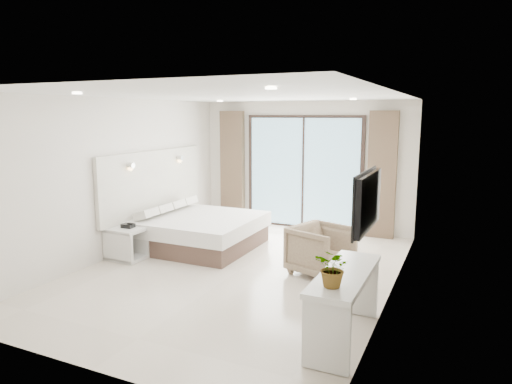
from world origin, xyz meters
TOP-DOWN VIEW (x-y plane):
  - ground at (0.00, 0.00)m, footprint 6.20×6.20m
  - room_shell at (-0.20, 0.82)m, footprint 4.62×6.22m
  - bed at (-1.28, 0.89)m, footprint 2.06×1.96m
  - nightstand at (-1.98, -0.26)m, footprint 0.61×0.50m
  - phone at (-1.96, -0.23)m, footprint 0.20×0.16m
  - console_desk at (2.04, -1.49)m, footprint 0.48×1.54m
  - plant at (2.04, -1.96)m, footprint 0.43×0.46m
  - armchair at (1.21, 0.42)m, footprint 0.97×1.01m

SIDE VIEW (x-z plane):
  - ground at x=0.00m, z-range 0.00..0.00m
  - nightstand at x=-1.98m, z-range 0.00..0.54m
  - bed at x=-1.28m, z-range -0.05..0.66m
  - armchair at x=1.21m, z-range 0.00..0.83m
  - console_desk at x=2.04m, z-range 0.17..0.94m
  - phone at x=-1.96m, z-range 0.55..0.61m
  - plant at x=2.04m, z-range 0.77..1.07m
  - room_shell at x=-0.20m, z-range 0.22..2.94m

